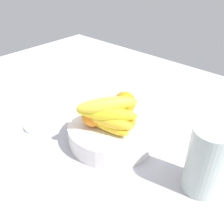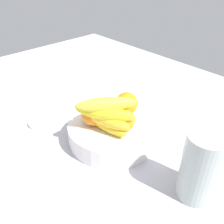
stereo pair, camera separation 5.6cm
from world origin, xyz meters
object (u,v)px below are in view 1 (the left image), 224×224
at_px(fruit_bowl, 112,131).
at_px(banana_bunch, 106,115).
at_px(orange_front_right, 93,115).
at_px(thermos_tumbler, 206,161).
at_px(jar_lid, 36,127).
at_px(orange_front_left, 125,103).
at_px(orange_center, 123,120).

bearing_deg(fruit_bowl, banana_bunch, -74.20).
distance_m(orange_front_right, banana_bunch, 0.05).
relative_size(thermos_tumbler, jar_lid, 2.47).
relative_size(orange_front_right, banana_bunch, 0.38).
xyz_separation_m(orange_front_left, jar_lid, (-0.22, -0.20, -0.09)).
bearing_deg(orange_center, orange_front_left, 127.55).
distance_m(orange_front_left, banana_bunch, 0.11).
xyz_separation_m(orange_front_right, banana_bunch, (0.05, 0.00, 0.02)).
height_order(thermos_tumbler, jar_lid, thermos_tumbler).
bearing_deg(thermos_tumbler, jar_lid, -165.30).
height_order(fruit_bowl, orange_center, orange_center).
relative_size(banana_bunch, jar_lid, 2.55).
height_order(orange_front_right, orange_center, same).
distance_m(fruit_bowl, orange_front_left, 0.10).
bearing_deg(banana_bunch, orange_center, 44.70).
relative_size(orange_front_left, banana_bunch, 0.38).
bearing_deg(orange_front_right, orange_center, 26.30).
xyz_separation_m(orange_front_left, banana_bunch, (0.02, -0.11, 0.02)).
height_order(orange_front_right, banana_bunch, banana_bunch).
relative_size(orange_front_left, orange_center, 1.00).
bearing_deg(orange_front_right, fruit_bowl, 50.70).
bearing_deg(orange_center, jar_lid, -155.36).
relative_size(banana_bunch, thermos_tumbler, 1.03).
xyz_separation_m(orange_front_right, thermos_tumbler, (0.32, 0.05, -0.01)).
height_order(orange_front_right, thermos_tumbler, thermos_tumbler).
height_order(fruit_bowl, thermos_tumbler, thermos_tumbler).
bearing_deg(jar_lid, orange_center, 24.64).
bearing_deg(thermos_tumbler, orange_front_left, 167.93).
xyz_separation_m(orange_center, jar_lid, (-0.27, -0.13, -0.09)).
bearing_deg(fruit_bowl, thermos_tumbler, 1.45).
height_order(orange_front_right, jar_lid, orange_front_right).
distance_m(thermos_tumbler, jar_lid, 0.54).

